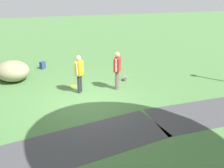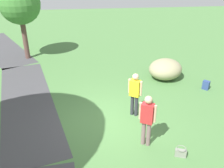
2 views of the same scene
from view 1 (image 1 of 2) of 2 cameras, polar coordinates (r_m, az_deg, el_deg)
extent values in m
plane|color=#4B7940|center=(11.13, -4.92, -3.61)|extent=(48.00, 48.00, 0.00)
cube|color=#424144|center=(8.33, -14.71, -14.20)|extent=(8.24, 3.93, 0.01)
ellipsoid|color=#99926C|center=(13.90, -20.25, 2.61)|extent=(2.23, 2.26, 0.96)
cylinder|color=#7A5F60|center=(12.02, 0.98, 0.69)|extent=(0.13, 0.13, 0.83)
cylinder|color=#7A5F60|center=(12.17, 1.19, 0.96)|extent=(0.13, 0.13, 0.83)
cube|color=red|center=(11.84, 1.11, 4.10)|extent=(0.39, 0.43, 0.62)
cylinder|color=#DAB38F|center=(11.63, 0.82, 3.93)|extent=(0.08, 0.08, 0.55)
cylinder|color=#DAB38F|center=(12.04, 1.40, 4.57)|extent=(0.08, 0.08, 0.55)
sphere|color=#DAB38F|center=(11.71, 1.13, 6.21)|extent=(0.23, 0.23, 0.23)
cylinder|color=#2F3037|center=(11.76, -7.02, -0.06)|extent=(0.13, 0.13, 0.81)
cylinder|color=#2F3037|center=(11.89, -6.66, 0.22)|extent=(0.13, 0.13, 0.81)
cube|color=yellow|center=(11.57, -7.00, 3.33)|extent=(0.40, 0.43, 0.61)
cylinder|color=#E6B18E|center=(11.38, -7.52, 3.15)|extent=(0.08, 0.08, 0.54)
cylinder|color=#E6B18E|center=(11.74, -6.51, 3.81)|extent=(0.08, 0.08, 0.54)
sphere|color=#E6B18E|center=(11.44, -7.11, 5.43)|extent=(0.22, 0.22, 0.22)
cube|color=gray|center=(13.15, 2.94, 1.25)|extent=(0.23, 0.34, 0.24)
torus|color=gray|center=(13.09, 2.96, 1.98)|extent=(0.35, 0.35, 0.02)
cube|color=navy|center=(15.24, -14.46, 3.88)|extent=(0.34, 0.34, 0.40)
cube|color=navy|center=(15.36, -14.76, 3.67)|extent=(0.18, 0.18, 0.18)
cylinder|color=gold|center=(12.62, -8.14, -0.45)|extent=(0.28, 0.28, 0.02)
camera|label=2|loc=(12.56, 32.83, 20.22)|focal=39.56mm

